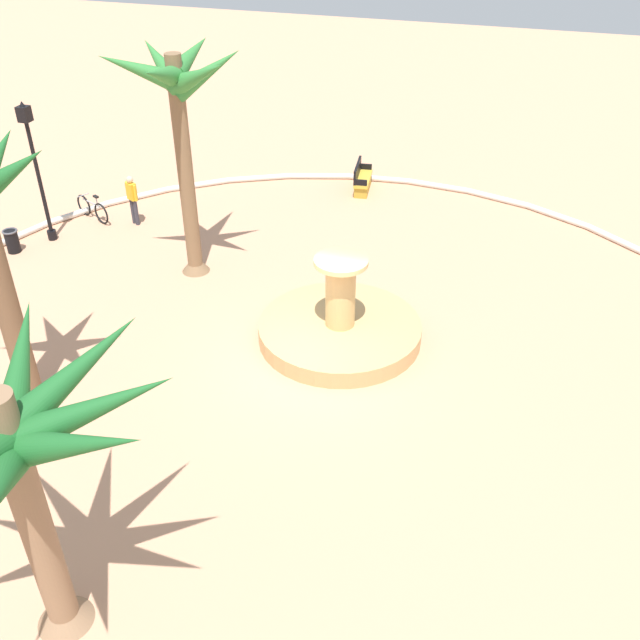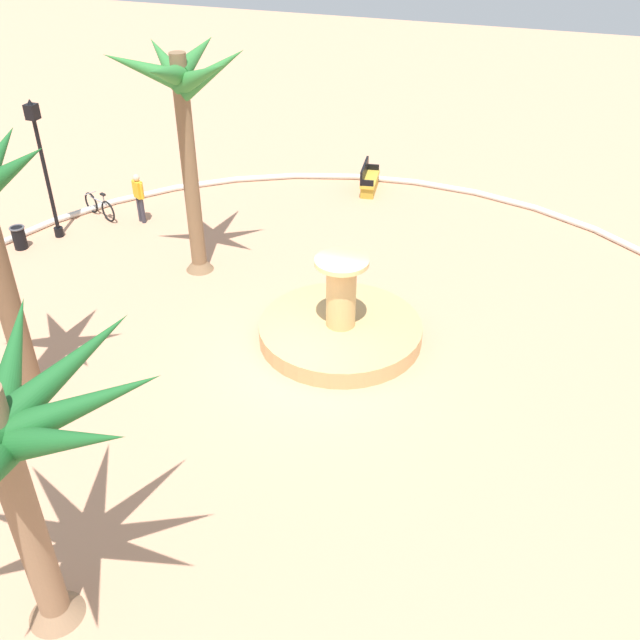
{
  "view_description": "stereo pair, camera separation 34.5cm",
  "coord_description": "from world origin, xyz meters",
  "px_view_note": "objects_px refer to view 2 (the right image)",
  "views": [
    {
      "loc": [
        13.11,
        4.39,
        10.4
      ],
      "look_at": [
        -0.34,
        0.12,
        1.0
      ],
      "focal_mm": 40.17,
      "sensor_mm": 36.0,
      "label": 1
    },
    {
      "loc": [
        13.0,
        4.72,
        10.4
      ],
      "look_at": [
        -0.34,
        0.12,
        1.0
      ],
      "focal_mm": 40.17,
      "sensor_mm": 36.0,
      "label": 2
    }
  ],
  "objects_px": {
    "palm_tree_mid_plaza": "(184,105)",
    "trash_bin": "(19,237)",
    "person_cyclist_helmet": "(139,196)",
    "lamppost": "(43,160)",
    "bicycle_red_frame": "(100,206)",
    "fountain": "(340,328)",
    "bench_east": "(369,182)"
  },
  "relations": [
    {
      "from": "palm_tree_mid_plaza",
      "to": "trash_bin",
      "type": "relative_size",
      "value": 8.77
    },
    {
      "from": "fountain",
      "to": "palm_tree_mid_plaza",
      "type": "relative_size",
      "value": 0.64
    },
    {
      "from": "palm_tree_mid_plaza",
      "to": "person_cyclist_helmet",
      "type": "bearing_deg",
      "value": -123.99
    },
    {
      "from": "trash_bin",
      "to": "person_cyclist_helmet",
      "type": "relative_size",
      "value": 0.44
    },
    {
      "from": "fountain",
      "to": "person_cyclist_helmet",
      "type": "bearing_deg",
      "value": -117.45
    },
    {
      "from": "fountain",
      "to": "palm_tree_mid_plaza",
      "type": "distance_m",
      "value": 7.01
    },
    {
      "from": "bench_east",
      "to": "person_cyclist_helmet",
      "type": "distance_m",
      "value": 8.05
    },
    {
      "from": "fountain",
      "to": "bench_east",
      "type": "distance_m",
      "value": 9.34
    },
    {
      "from": "lamppost",
      "to": "bicycle_red_frame",
      "type": "relative_size",
      "value": 2.73
    },
    {
      "from": "palm_tree_mid_plaza",
      "to": "bench_east",
      "type": "xyz_separation_m",
      "value": [
        -7.08,
        3.11,
        -4.48
      ]
    },
    {
      "from": "fountain",
      "to": "bicycle_red_frame",
      "type": "xyz_separation_m",
      "value": [
        -4.14,
        -9.72,
        0.06
      ]
    },
    {
      "from": "trash_bin",
      "to": "bicycle_red_frame",
      "type": "bearing_deg",
      "value": 158.64
    },
    {
      "from": "fountain",
      "to": "trash_bin",
      "type": "xyz_separation_m",
      "value": [
        -1.41,
        -10.79,
        0.06
      ]
    },
    {
      "from": "lamppost",
      "to": "bench_east",
      "type": "bearing_deg",
      "value": 128.65
    },
    {
      "from": "bicycle_red_frame",
      "to": "bench_east",
      "type": "bearing_deg",
      "value": 122.48
    },
    {
      "from": "lamppost",
      "to": "trash_bin",
      "type": "xyz_separation_m",
      "value": [
        1.08,
        -0.61,
        -2.17
      ]
    },
    {
      "from": "lamppost",
      "to": "trash_bin",
      "type": "relative_size",
      "value": 5.98
    },
    {
      "from": "bench_east",
      "to": "fountain",
      "type": "bearing_deg",
      "value": 11.41
    },
    {
      "from": "bicycle_red_frame",
      "to": "person_cyclist_helmet",
      "type": "xyz_separation_m",
      "value": [
        -0.13,
        1.5,
        0.54
      ]
    },
    {
      "from": "trash_bin",
      "to": "bicycle_red_frame",
      "type": "relative_size",
      "value": 0.46
    },
    {
      "from": "fountain",
      "to": "palm_tree_mid_plaza",
      "type": "xyz_separation_m",
      "value": [
        -2.07,
        -4.95,
        4.51
      ]
    },
    {
      "from": "palm_tree_mid_plaza",
      "to": "trash_bin",
      "type": "bearing_deg",
      "value": -83.6
    },
    {
      "from": "fountain",
      "to": "bicycle_red_frame",
      "type": "height_order",
      "value": "fountain"
    },
    {
      "from": "lamppost",
      "to": "person_cyclist_helmet",
      "type": "distance_m",
      "value": 3.1
    },
    {
      "from": "fountain",
      "to": "lamppost",
      "type": "distance_m",
      "value": 10.71
    },
    {
      "from": "bicycle_red_frame",
      "to": "person_cyclist_helmet",
      "type": "relative_size",
      "value": 0.97
    },
    {
      "from": "bench_east",
      "to": "trash_bin",
      "type": "bearing_deg",
      "value": -49.12
    },
    {
      "from": "palm_tree_mid_plaza",
      "to": "lamppost",
      "type": "relative_size",
      "value": 1.47
    },
    {
      "from": "lamppost",
      "to": "trash_bin",
      "type": "distance_m",
      "value": 2.49
    },
    {
      "from": "palm_tree_mid_plaza",
      "to": "person_cyclist_helmet",
      "type": "height_order",
      "value": "palm_tree_mid_plaza"
    },
    {
      "from": "bench_east",
      "to": "bicycle_red_frame",
      "type": "xyz_separation_m",
      "value": [
        5.01,
        -7.87,
        0.04
      ]
    },
    {
      "from": "bicycle_red_frame",
      "to": "trash_bin",
      "type": "bearing_deg",
      "value": -21.36
    }
  ]
}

